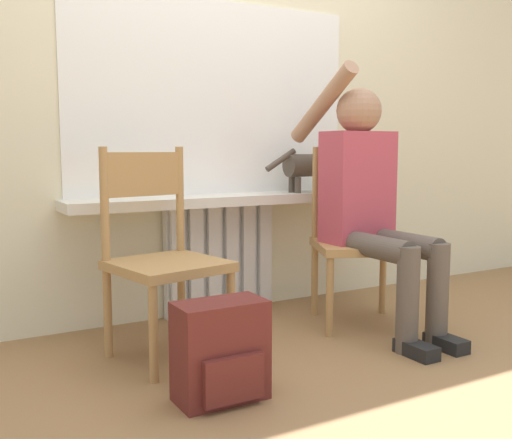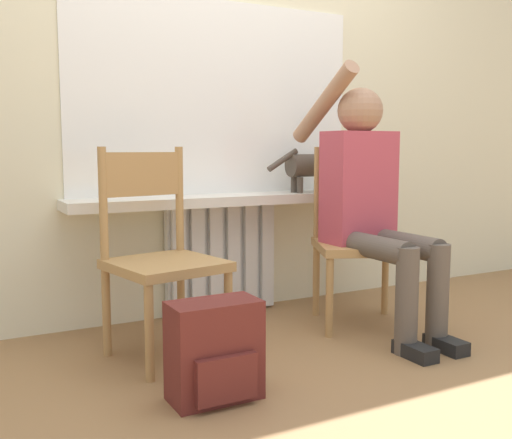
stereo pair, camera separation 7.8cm
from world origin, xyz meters
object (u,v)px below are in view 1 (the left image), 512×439
(person, at_px, (370,196))
(cat, at_px, (312,166))
(backpack, at_px, (221,352))
(chair_left, at_px, (162,253))
(chair_right, at_px, (357,236))

(person, distance_m, cat, 0.51)
(person, distance_m, backpack, 1.20)
(chair_left, height_order, cat, chair_left)
(chair_right, relative_size, backpack, 2.51)
(chair_left, distance_m, cat, 1.15)
(chair_left, xyz_separation_m, person, (1.03, -0.12, 0.21))
(chair_left, bearing_deg, person, -17.67)
(chair_left, distance_m, backpack, 0.60)
(backpack, bearing_deg, chair_right, 27.09)
(chair_right, height_order, person, person)
(chair_right, distance_m, person, 0.24)
(chair_left, relative_size, chair_right, 1.00)
(chair_right, relative_size, person, 0.69)
(chair_left, relative_size, person, 0.69)
(chair_right, bearing_deg, cat, 116.89)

